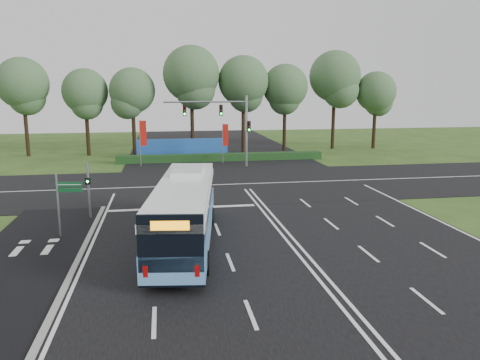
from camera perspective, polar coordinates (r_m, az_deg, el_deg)
name	(u,v)px	position (r m, az deg, el deg)	size (l,w,h in m)	color
ground	(275,227)	(26.62, 4.33, -5.77)	(120.00, 120.00, 0.00)	#294B19
road_main	(275,227)	(26.61, 4.33, -5.73)	(20.00, 120.00, 0.04)	black
road_cross	(241,184)	(38.02, 0.06, -0.52)	(120.00, 14.00, 0.05)	black
bike_path	(26,259)	(23.92, -24.60, -8.70)	(5.00, 18.00, 0.06)	black
kerb_strip	(81,255)	(23.38, -18.87, -8.64)	(0.25, 18.00, 0.12)	gray
city_bus	(185,211)	(23.29, -6.75, -3.83)	(4.10, 12.32, 3.47)	#5D98D8
pedestrian_signal	(89,189)	(29.01, -17.98, -1.02)	(0.30, 0.42, 3.45)	gray
street_sign	(64,197)	(25.90, -20.69, -1.90)	(1.34, 0.25, 3.45)	gray
banner_flag_left	(142,136)	(47.38, -11.82, 5.26)	(0.69, 0.09, 4.66)	gray
banner_flag_mid	(225,137)	(48.16, -1.86, 5.23)	(0.62, 0.07, 4.16)	gray
traffic_light_gantry	(228,120)	(45.76, -1.44, 7.34)	(8.41, 0.28, 7.00)	gray
hedge	(221,157)	(50.14, -2.28, 2.78)	(22.00, 1.20, 0.80)	#143817
blue_hoarding	(183,149)	(52.18, -7.00, 3.81)	(10.00, 0.30, 2.20)	#1F53AB
eucalyptus_row	(218,83)	(56.44, -2.69, 11.76)	(47.55, 8.68, 12.51)	black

